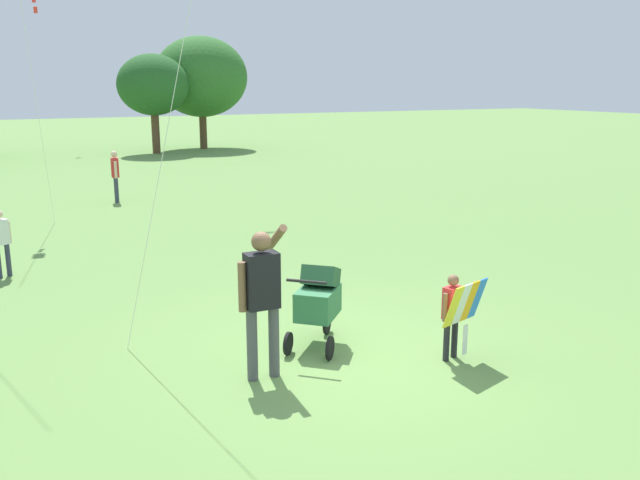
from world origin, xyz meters
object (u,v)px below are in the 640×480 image
child_with_butterfly_kite (455,309)px  person_adult_flyer (262,291)px  person_sitting_far (115,172)px  stroller (318,298)px  person_couple_left (1,238)px

child_with_butterfly_kite → person_adult_flyer: bearing=165.4°
person_adult_flyer → person_sitting_far: (0.78, 12.33, -0.17)m
person_adult_flyer → person_sitting_far: size_ratio=1.24×
person_adult_flyer → person_sitting_far: person_adult_flyer is taller
person_sitting_far → person_adult_flyer: bearing=-93.6°
child_with_butterfly_kite → stroller: bearing=136.4°
child_with_butterfly_kite → person_couple_left: (-4.52, 6.24, 0.04)m
person_adult_flyer → child_with_butterfly_kite: bearing=-14.6°
person_adult_flyer → person_sitting_far: bearing=86.4°
child_with_butterfly_kite → person_adult_flyer: person_adult_flyer is taller
child_with_butterfly_kite → person_adult_flyer: 2.28m
child_with_butterfly_kite → person_couple_left: person_couple_left is taller
stroller → person_sitting_far: bearing=91.0°
stroller → person_couple_left: 6.09m
stroller → person_sitting_far: size_ratio=0.74×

